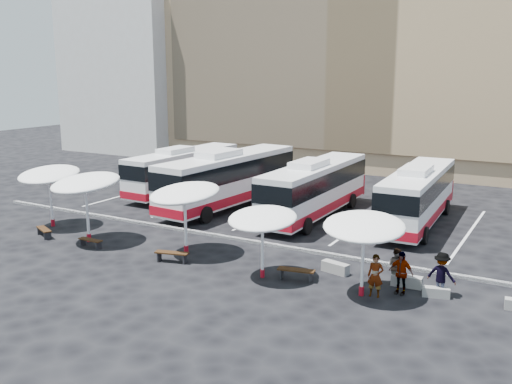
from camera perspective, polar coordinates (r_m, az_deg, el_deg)
The scene contains 25 objects.
ground at distance 31.41m, azimuth -4.30°, elevation -4.74°, with size 120.00×120.00×0.00m, color black.
sandstone_building at distance 59.34m, azimuth 13.47°, elevation 15.22°, with size 42.00×18.25×29.60m.
apartment_block at distance 69.35m, azimuth -10.99°, elevation 11.83°, with size 14.00×14.00×18.00m, color beige.
curb_divider at distance 31.79m, azimuth -3.80°, elevation -4.39°, with size 34.00×0.25×0.15m, color black.
bay_lines at distance 38.08m, azimuth 2.40°, elevation -1.70°, with size 24.15×12.00×0.01m.
bus_0 at distance 43.03m, azimuth -7.22°, elevation 2.28°, with size 2.87×11.23×3.54m.
bus_1 at distance 38.24m, azimuth -2.72°, elevation 1.47°, with size 3.63×12.71×3.98m.
bus_2 at distance 35.87m, azimuth 5.93°, elevation 0.50°, with size 2.77×11.75×3.73m.
bus_3 at distance 35.21m, azimuth 15.88°, elevation -0.20°, with size 3.05×11.59×3.65m.
sunshade_0 at distance 35.36m, azimuth -19.98°, elevation 1.63°, with size 4.09×4.13×3.65m.
sunshade_1 at distance 31.48m, azimuth -16.68°, elevation 0.86°, with size 4.35×4.39×3.79m.
sunshade_2 at distance 28.38m, azimuth -7.14°, elevation -0.15°, with size 4.49×4.52×3.66m.
sunshade_3 at distance 24.98m, azimuth 0.66°, elevation -2.69°, with size 3.16×3.20×3.19m.
sunshade_4 at distance 23.29m, azimuth 10.75°, elevation -3.43°, with size 3.98×4.01×3.45m.
wood_bench_0 at distance 33.81m, azimuth -20.43°, elevation -3.63°, with size 1.57×1.01×0.47m.
wood_bench_1 at distance 31.10m, azimuth -16.22°, elevation -4.74°, with size 1.42×0.39×0.44m.
wood_bench_2 at distance 27.90m, azimuth -8.42°, elevation -6.19°, with size 1.71×0.85×0.51m.
wood_bench_3 at distance 25.39m, azimuth 4.03°, elevation -7.96°, with size 1.70×0.75×0.51m.
conc_bench_0 at distance 26.51m, azimuth 7.94°, elevation -7.50°, with size 1.31×0.44×0.49m, color gray.
conc_bench_1 at distance 25.50m, azimuth 14.84°, elevation -8.61°, with size 1.30×0.43×0.49m, color gray.
conc_bench_2 at distance 24.74m, azimuth 17.55°, elevation -9.53°, with size 1.09×0.36×0.41m, color gray.
passenger_0 at distance 23.93m, azimuth 11.86°, elevation -8.20°, with size 0.65×0.43×1.78m, color black.
passenger_1 at distance 25.49m, azimuth 13.85°, elevation -7.23°, with size 0.78×0.61×1.60m, color black.
passenger_2 at distance 24.42m, azimuth 14.27°, elevation -7.84°, with size 1.07×0.45×1.83m, color black.
passenger_3 at distance 24.67m, azimuth 18.08°, elevation -7.84°, with size 1.20×0.69×1.85m, color black.
Camera 1 is at (16.80, -24.94, 9.10)m, focal length 40.00 mm.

